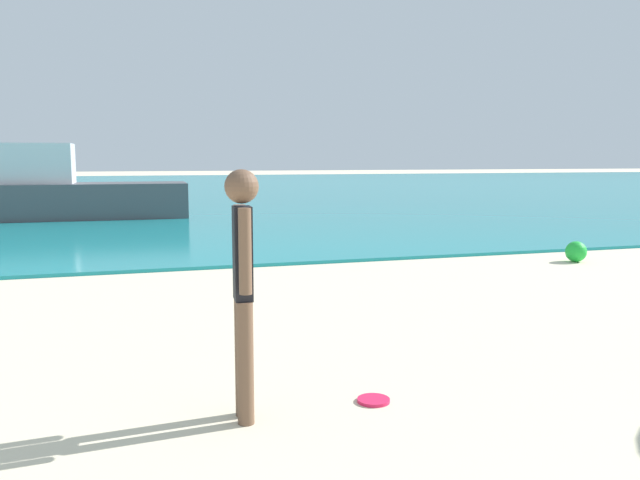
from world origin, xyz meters
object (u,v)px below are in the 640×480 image
Objects in this scene: boat_near at (66,193)px; beach_ball at (576,252)px; frisbee at (374,400)px; person_standing at (243,280)px.

beach_ball is (9.17, -10.96, -0.63)m from boat_near.
boat_near reaches higher than beach_ball.
frisbee is at bearing -77.00° from boat_near.
frisbee is 16.42m from boat_near.
boat_near is 17.69× the size of beach_ball.
boat_near is at bearing 101.57° from frisbee.
boat_near reaches higher than frisbee.
beach_ball reaches higher than frisbee.
beach_ball is at bearing 40.94° from frisbee.
boat_near is at bearing -167.55° from person_standing.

